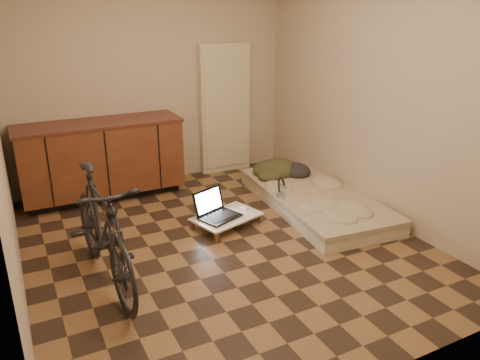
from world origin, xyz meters
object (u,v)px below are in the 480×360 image
bicycle (102,224)px  lap_desk (227,217)px  laptop (216,212)px  futon (315,199)px

bicycle → lap_desk: size_ratio=2.12×
laptop → bicycle: bearing=-176.8°
bicycle → lap_desk: bicycle is taller
bicycle → lap_desk: 1.48m
futon → laptop: 1.21m
bicycle → futon: (2.43, 0.51, -0.44)m
futon → bicycle: bearing=-162.5°
futon → laptop: laptop is taller
bicycle → laptop: 1.39m
laptop → lap_desk: bearing=-39.7°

